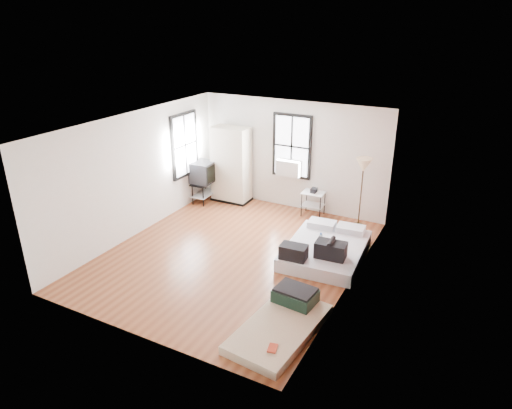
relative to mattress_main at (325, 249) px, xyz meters
The scene contains 8 objects.
ground 1.93m from the mattress_main, 155.07° to the right, with size 6.00×6.00×0.00m, color brown.
room_shell 2.22m from the mattress_main, 163.50° to the right, with size 5.02×6.02×2.80m.
mattress_main is the anchor object (origin of this frame).
mattress_bare 2.54m from the mattress_main, 85.58° to the right, with size 1.17×1.98×0.41m.
wardrobe 3.91m from the mattress_main, 151.26° to the left, with size 1.03×0.60×2.03m.
side_table 2.18m from the mattress_main, 117.98° to the left, with size 0.57×0.47×0.73m.
floor_lamp 2.24m from the mattress_main, 84.22° to the left, with size 0.36×0.36×1.69m.
tv_stand 4.25m from the mattress_main, 160.34° to the left, with size 0.59×0.81×1.12m.
Camera 1 is at (4.39, -7.34, 4.71)m, focal length 32.00 mm.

